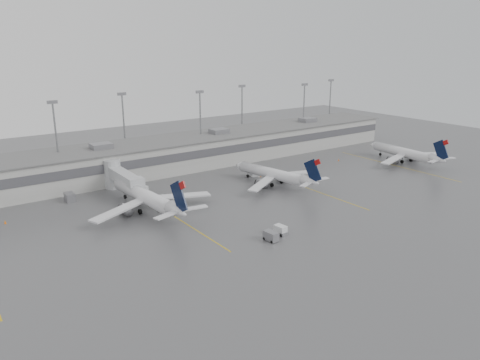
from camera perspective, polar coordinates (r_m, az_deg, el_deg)
ground at (r=86.74m, az=10.09°, el=-6.71°), size 260.00×260.00×0.00m
terminal at (r=130.51m, az=-8.10°, el=3.24°), size 152.00×17.00×9.45m
light_masts at (r=134.05m, az=-9.38°, el=6.96°), size 142.40×8.00×20.60m
jet_bridge_right at (r=111.74m, az=-14.53°, el=0.44°), size 4.00×17.20×7.00m
stand_markings at (r=103.70m, az=0.69°, el=-2.51°), size 105.25×40.00×0.01m
jet_mid_left at (r=98.13m, az=-11.23°, el=-2.07°), size 27.12×30.49×9.86m
jet_mid_right at (r=114.48m, az=4.34°, el=0.71°), size 23.62×26.71×8.71m
jet_far_right at (r=144.10m, az=19.58°, el=3.14°), size 24.69×27.76×8.98m
baggage_tug at (r=86.11m, az=4.94°, el=-6.20°), size 1.95×2.80×1.71m
baggage_cart at (r=83.28m, az=3.78°, el=-6.81°), size 1.79×2.82×1.73m
gse_uld_b at (r=110.09m, az=-11.88°, el=-1.23°), size 2.83×2.14×1.81m
gse_uld_c at (r=122.04m, az=1.87°, el=0.83°), size 2.67×2.29×1.60m
gse_loader at (r=109.60m, az=-20.04°, el=-1.98°), size 1.91×2.99×1.85m
cone_a at (r=101.47m, az=-26.71°, el=-4.60°), size 0.43×0.43×0.68m
cone_b at (r=103.35m, az=-10.79°, el=-2.66°), size 0.47×0.47×0.75m
cone_c at (r=121.91m, az=2.48°, el=0.59°), size 0.45×0.45×0.72m
cone_d at (r=140.99m, az=11.93°, el=2.42°), size 0.37×0.37×0.60m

